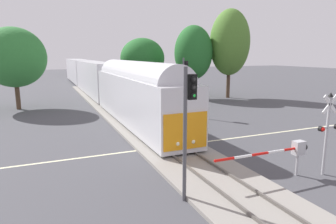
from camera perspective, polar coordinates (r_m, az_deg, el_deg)
The scene contains 12 objects.
ground_plane at distance 19.97m, azimuth -0.02°, elevation -6.62°, with size 220.00×220.00×0.00m, color #47474C.
road_centre_stripe at distance 19.96m, azimuth -0.02°, elevation -6.61°, with size 44.00×0.20×0.01m.
railway_track at distance 19.94m, azimuth -0.02°, elevation -6.36°, with size 4.40×80.00×0.32m.
commuter_train at distance 44.48m, azimuth -13.41°, elevation 6.45°, with size 3.04×61.86×5.16m.
crossing_gate_near at distance 15.98m, azimuth 22.23°, elevation -6.80°, with size 5.44×0.40×1.80m.
crossing_signal_mast at distance 16.75m, azimuth 28.23°, elevation -2.30°, with size 1.36×0.44×4.22m.
traffic_signal_median at distance 11.91m, azimuth 3.91°, elevation -0.22°, with size 0.53×0.38×5.57m.
traffic_signal_far_side at distance 29.29m, azimuth 3.19°, elevation 6.62°, with size 0.53×0.38×5.70m.
elm_centre_background at distance 44.87m, azimuth -4.89°, elevation 10.17°, with size 6.48×6.48×8.36m.
oak_far_right at distance 41.18m, azimuth 4.87°, elevation 11.19°, with size 5.14×5.14×9.84m.
maple_right_background at distance 42.67m, azimuth 11.69°, elevation 12.84°, with size 5.43×5.43×12.05m.
oak_behind_train at distance 36.74m, azimuth -27.30°, elevation 9.23°, with size 6.72×6.72×8.92m.
Camera 1 is at (-7.43, -17.52, 6.04)m, focal length 31.96 mm.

